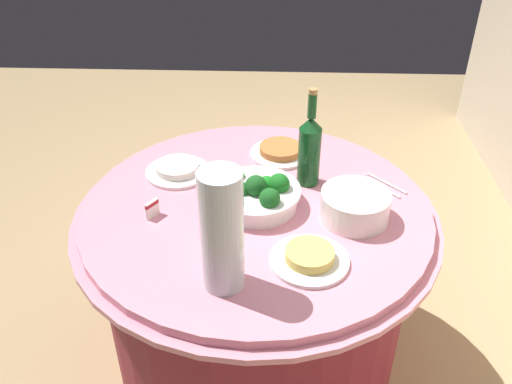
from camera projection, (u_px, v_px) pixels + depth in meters
name	position (u px, v px, depth m)	size (l,w,h in m)	color
ground_plane	(256.00, 359.00, 2.14)	(6.00, 6.00, 0.00)	tan
buffet_table	(256.00, 289.00, 1.93)	(1.16, 1.16, 0.74)	maroon
broccoli_bowl	(258.00, 194.00, 1.70)	(0.28, 0.28, 0.12)	white
plate_stack	(355.00, 206.00, 1.64)	(0.21, 0.21, 0.09)	white
wine_bottle	(310.00, 149.00, 1.76)	(0.07, 0.07, 0.34)	#12491C
decorative_fruit_vase	(222.00, 237.00, 1.35)	(0.11, 0.11, 0.34)	silver
serving_tongs	(382.00, 184.00, 1.82)	(0.15, 0.14, 0.01)	silver
food_plate_noodles	(309.00, 258.00, 1.49)	(0.22, 0.22, 0.04)	white
food_plate_rice	(178.00, 170.00, 1.87)	(0.22, 0.22, 0.04)	white
food_plate_peanuts	(280.00, 151.00, 1.98)	(0.22, 0.22, 0.04)	white
label_placard_front	(152.00, 208.00, 1.66)	(0.05, 0.03, 0.05)	white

